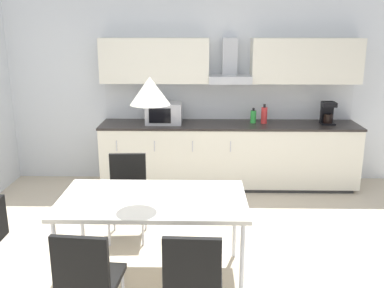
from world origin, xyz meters
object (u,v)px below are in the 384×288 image
dining_table (153,203)px  chair_near_right (193,277)px  bottle_red (264,115)px  bottle_green (253,117)px  coffee_maker (327,113)px  microwave (164,113)px  pendant_lamp (150,91)px  chair_far_left (127,187)px  chair_near_left (87,275)px

dining_table → chair_near_right: bearing=-66.7°
bottle_red → bottle_green: bearing=171.1°
coffee_maker → bottle_red: bearing=179.5°
chair_near_right → dining_table: bearing=113.3°
microwave → bottle_green: 1.21m
bottle_red → coffee_maker: bearing=-0.5°
pendant_lamp → bottle_red: bearing=61.7°
dining_table → pendant_lamp: (0.00, 0.00, 0.95)m
microwave → dining_table: 2.33m
bottle_red → dining_table: (-1.26, -2.34, -0.28)m
microwave → chair_far_left: (-0.27, -1.49, -0.49)m
microwave → chair_far_left: microwave is taller
chair_near_left → chair_near_right: bearing=-0.0°
bottle_red → dining_table: bearing=-118.3°
microwave → chair_near_left: 3.17m
chair_far_left → dining_table: bearing=-66.3°
microwave → bottle_green: microwave is taller
chair_far_left → chair_near_left: same height
microwave → bottle_red: 1.35m
bottle_green → bottle_red: (0.14, -0.02, 0.03)m
bottle_green → dining_table: bottle_green is taller
dining_table → microwave: bearing=92.3°
pendant_lamp → chair_near_right: bearing=-66.7°
chair_near_right → pendant_lamp: pendant_lamp is taller
bottle_green → bottle_red: 0.15m
bottle_green → pendant_lamp: pendant_lamp is taller
chair_near_right → bottle_red: bearing=73.9°
coffee_maker → chair_near_left: (-2.47, -3.15, -0.50)m
bottle_red → dining_table: size_ratio=0.17×
coffee_maker → chair_near_right: 3.64m
pendant_lamp → dining_table: bearing=-135.0°
chair_far_left → chair_near_right: bearing=-66.5°
dining_table → chair_near_right: chair_near_right is taller
bottle_red → microwave: bearing=-178.5°
coffee_maker → bottle_green: bearing=178.2°
microwave → pendant_lamp: 2.39m
chair_near_right → coffee_maker: bearing=60.8°
microwave → bottle_red: (1.35, 0.03, -0.03)m
coffee_maker → bottle_green: (-0.99, 0.03, -0.06)m
coffee_maker → pendant_lamp: pendant_lamp is taller
coffee_maker → pendant_lamp: 3.20m
bottle_green → pendant_lamp: bearing=-115.3°
microwave → dining_table: microwave is taller
bottle_green → bottle_red: bottle_red is taller
coffee_maker → chair_near_left: size_ratio=0.34×
chair_far_left → pendant_lamp: bearing=-66.3°
bottle_green → coffee_maker: bearing=-1.8°
chair_near_left → chair_near_right: (0.71, -0.00, 0.00)m
chair_far_left → pendant_lamp: size_ratio=2.72×
coffee_maker → chair_near_left: coffee_maker is taller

